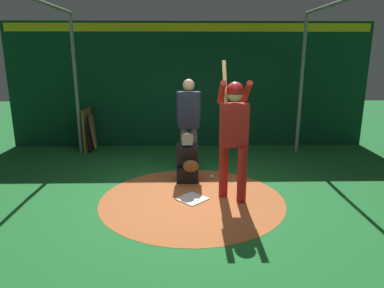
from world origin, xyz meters
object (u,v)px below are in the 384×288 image
Objects in this scene: batter at (234,129)px; bat_rack at (91,129)px; home_plate at (192,199)px; baseball_0 at (212,176)px; umpire at (189,120)px; catcher at (188,163)px.

bat_rack is (-3.36, -3.17, -0.70)m from batter.
home_plate is 5.68× the size of baseball_0.
home_plate is 1.84m from umpire.
umpire is at bearing -178.74° from home_plate.
batter reaches higher than catcher.
bat_rack is at bearing -129.37° from baseball_0.
baseball_0 is (0.52, 0.44, -1.02)m from umpire.
home_plate is 0.44× the size of catcher.
umpire is 25.25× the size of baseball_0.
batter is 1.65m from umpire.
batter is 2.37× the size of catcher.
baseball_0 is at bearing 50.63° from bat_rack.
catcher is (-0.85, -0.06, 0.36)m from home_plate.
bat_rack is 15.95× the size of baseball_0.
umpire is (-1.49, -0.69, -0.13)m from batter.
batter is at bearing 41.07° from catcher.
umpire is at bearing 177.33° from catcher.
umpire reaches higher than bat_rack.
bat_rack is (-1.87, -2.48, -0.57)m from umpire.
home_plate is 0.93m from catcher.
home_plate is 0.36× the size of bat_rack.
home_plate is at bearing -22.18° from baseball_0.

